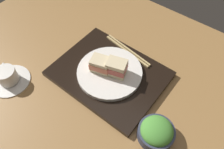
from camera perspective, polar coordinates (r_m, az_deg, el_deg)
ground_plane at (r=82.05cm, az=-1.14°, el=-1.71°), size 140.00×100.00×3.00cm
serving_tray at (r=80.92cm, az=-0.75°, el=0.19°), size 39.01×30.47×1.96cm
sandwich_plate at (r=79.23cm, az=-0.76°, el=0.69°), size 23.57×23.57×1.58cm
sandwich_near at (r=75.63cm, az=1.19°, el=1.78°), size 8.13×7.23×5.95cm
sandwich_far at (r=77.22cm, az=-2.73°, el=2.82°), size 8.31×7.25×5.30cm
salad_bowl at (r=69.16cm, az=11.47°, el=-14.44°), size 11.23×11.23×6.68cm
chopsticks_pair at (r=86.72cm, az=4.08°, el=6.28°), size 22.09×4.81×0.70cm
coffee_cup at (r=86.72cm, az=-25.45°, el=-0.61°), size 14.53×14.53×6.07cm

